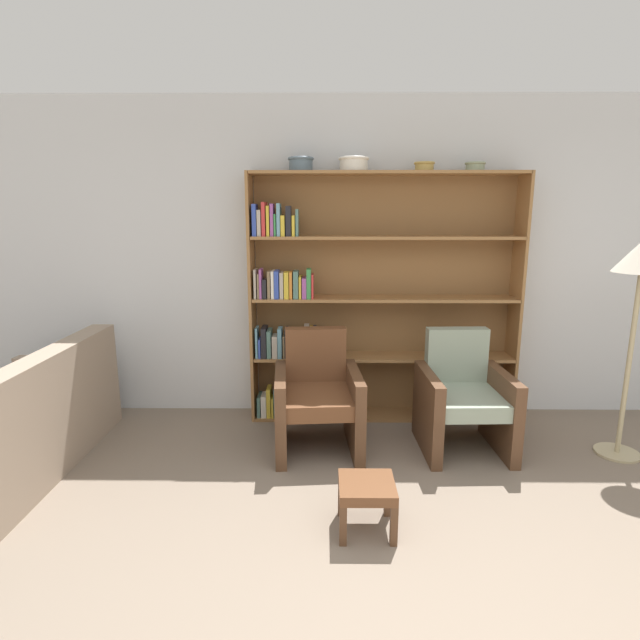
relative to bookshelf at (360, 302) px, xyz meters
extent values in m
cube|color=silver|center=(0.20, 0.16, 0.34)|extent=(12.00, 0.06, 2.75)
cube|color=olive|center=(-0.93, -0.03, 0.02)|extent=(0.02, 0.30, 2.12)
cube|color=olive|center=(1.33, -0.03, 0.02)|extent=(0.02, 0.30, 2.12)
cube|color=olive|center=(0.20, -0.03, 1.07)|extent=(2.23, 0.30, 0.03)
cube|color=olive|center=(0.20, -0.03, -1.02)|extent=(2.23, 0.30, 0.03)
cube|color=brown|center=(0.20, 0.12, 0.02)|extent=(2.23, 0.01, 2.12)
cube|color=#4C756B|center=(-0.88, -0.06, -0.92)|extent=(0.03, 0.19, 0.18)
cube|color=white|center=(-0.84, -0.08, -0.91)|extent=(0.04, 0.15, 0.19)
cube|color=gold|center=(-0.80, -0.08, -0.88)|extent=(0.04, 0.15, 0.26)
cube|color=gold|center=(-0.76, -0.09, -0.92)|extent=(0.02, 0.12, 0.18)
cube|color=#4C756B|center=(-0.73, -0.09, -0.88)|extent=(0.04, 0.13, 0.26)
cube|color=orange|center=(-0.69, -0.07, -0.92)|extent=(0.03, 0.18, 0.17)
cube|color=red|center=(-0.65, -0.06, -0.87)|extent=(0.03, 0.20, 0.28)
cube|color=red|center=(-0.61, -0.07, -0.90)|extent=(0.03, 0.17, 0.22)
cube|color=olive|center=(0.20, -0.03, -0.48)|extent=(2.23, 0.30, 0.02)
cube|color=#669EB2|center=(-0.89, -0.09, -0.34)|extent=(0.02, 0.13, 0.26)
cube|color=#334CB2|center=(-0.86, -0.07, -0.39)|extent=(0.02, 0.18, 0.17)
cube|color=black|center=(-0.83, -0.07, -0.34)|extent=(0.04, 0.18, 0.26)
cube|color=#4C756B|center=(-0.78, -0.07, -0.35)|extent=(0.03, 0.18, 0.24)
cube|color=#B2A899|center=(-0.73, -0.08, -0.37)|extent=(0.04, 0.14, 0.19)
cube|color=#669EB2|center=(-0.69, -0.09, -0.34)|extent=(0.03, 0.14, 0.26)
cube|color=#7F6B4C|center=(-0.66, -0.08, -0.37)|extent=(0.02, 0.15, 0.19)
cube|color=black|center=(-0.63, -0.08, -0.34)|extent=(0.02, 0.16, 0.26)
cube|color=#4C756B|center=(-0.60, -0.06, -0.36)|extent=(0.04, 0.19, 0.22)
cube|color=gold|center=(-0.56, -0.07, -0.35)|extent=(0.04, 0.16, 0.24)
cube|color=#334CB2|center=(-0.51, -0.08, -0.38)|extent=(0.04, 0.15, 0.17)
cube|color=#B2A899|center=(-0.46, -0.07, -0.33)|extent=(0.04, 0.16, 0.28)
cube|color=gold|center=(-0.42, -0.06, -0.34)|extent=(0.02, 0.18, 0.26)
cube|color=black|center=(-0.39, -0.06, -0.34)|extent=(0.02, 0.19, 0.26)
cube|color=olive|center=(0.20, -0.03, 0.03)|extent=(2.23, 0.30, 0.02)
cube|color=#B2A899|center=(-0.89, -0.08, 0.17)|extent=(0.02, 0.15, 0.25)
cube|color=#7F6B4C|center=(-0.86, -0.09, 0.15)|extent=(0.02, 0.13, 0.21)
cube|color=#994C99|center=(-0.84, -0.08, 0.17)|extent=(0.02, 0.15, 0.25)
cube|color=black|center=(-0.81, -0.08, 0.13)|extent=(0.03, 0.14, 0.16)
cube|color=#7F6B4C|center=(-0.77, -0.08, 0.16)|extent=(0.02, 0.15, 0.23)
cube|color=white|center=(-0.74, -0.06, 0.16)|extent=(0.02, 0.18, 0.23)
cube|color=#334CB2|center=(-0.71, -0.08, 0.16)|extent=(0.04, 0.15, 0.23)
cube|color=#B2A899|center=(-0.67, -0.09, 0.16)|extent=(0.03, 0.12, 0.22)
cube|color=gold|center=(-0.63, -0.08, 0.16)|extent=(0.04, 0.14, 0.22)
cube|color=orange|center=(-0.59, -0.09, 0.16)|extent=(0.02, 0.13, 0.23)
cube|color=#4C756B|center=(-0.55, -0.08, 0.16)|extent=(0.04, 0.16, 0.23)
cube|color=gold|center=(-0.51, -0.06, 0.14)|extent=(0.02, 0.19, 0.18)
cube|color=#994C99|center=(-0.48, -0.06, 0.13)|extent=(0.04, 0.18, 0.17)
cube|color=#388C47|center=(-0.44, -0.09, 0.17)|extent=(0.04, 0.13, 0.25)
cube|color=red|center=(-0.41, -0.08, 0.15)|extent=(0.02, 0.14, 0.20)
cube|color=olive|center=(0.20, -0.03, 0.55)|extent=(2.23, 0.30, 0.02)
cube|color=#334CB2|center=(-0.88, -0.08, 0.69)|extent=(0.03, 0.15, 0.26)
cube|color=#B2A899|center=(-0.84, -0.06, 0.67)|extent=(0.03, 0.18, 0.21)
cube|color=red|center=(-0.80, -0.06, 0.70)|extent=(0.03, 0.19, 0.27)
cube|color=gold|center=(-0.77, -0.06, 0.68)|extent=(0.02, 0.19, 0.24)
cube|color=#994C99|center=(-0.74, -0.08, 0.69)|extent=(0.03, 0.16, 0.26)
cube|color=#388C47|center=(-0.71, -0.07, 0.65)|extent=(0.02, 0.17, 0.18)
cube|color=#669EB2|center=(-0.68, -0.07, 0.69)|extent=(0.03, 0.17, 0.26)
cube|color=gold|center=(-0.65, -0.06, 0.65)|extent=(0.03, 0.18, 0.17)
cube|color=black|center=(-0.60, -0.09, 0.68)|extent=(0.04, 0.12, 0.24)
cube|color=gold|center=(-0.56, -0.09, 0.65)|extent=(0.02, 0.14, 0.17)
cube|color=#4C756B|center=(-0.53, -0.09, 0.67)|extent=(0.02, 0.13, 0.22)
cylinder|color=slate|center=(-0.50, -0.03, 1.13)|extent=(0.19, 0.19, 0.11)
torus|color=slate|center=(-0.50, -0.03, 1.18)|extent=(0.21, 0.21, 0.02)
cylinder|color=silver|center=(-0.07, -0.03, 1.13)|extent=(0.23, 0.23, 0.11)
torus|color=silver|center=(-0.07, -0.03, 1.18)|extent=(0.25, 0.25, 0.02)
cylinder|color=tan|center=(0.50, -0.03, 1.11)|extent=(0.15, 0.15, 0.07)
torus|color=tan|center=(0.50, -0.03, 1.14)|extent=(0.17, 0.17, 0.02)
cylinder|color=gray|center=(0.91, -0.03, 1.11)|extent=(0.15, 0.15, 0.07)
torus|color=gray|center=(0.91, -0.03, 1.14)|extent=(0.17, 0.17, 0.02)
cube|color=gray|center=(-2.52, -0.98, -0.82)|extent=(0.84, 1.74, 0.43)
cube|color=gray|center=(-2.19, -0.98, -0.39)|extent=(0.18, 1.74, 0.43)
cube|color=gray|center=(-2.52, -0.18, -0.74)|extent=(0.84, 0.12, 0.59)
cube|color=#5B4C75|center=(-2.32, -1.24, -0.43)|extent=(0.17, 0.36, 0.37)
cube|color=#5B4C75|center=(-2.32, -0.73, -0.43)|extent=(0.17, 0.36, 0.37)
cube|color=brown|center=(-0.05, -0.95, -0.85)|extent=(0.08, 0.08, 0.38)
cube|color=brown|center=(-0.62, -1.00, -0.85)|extent=(0.08, 0.08, 0.38)
cube|color=brown|center=(-0.10, -0.34, -0.85)|extent=(0.08, 0.08, 0.38)
cube|color=brown|center=(-0.67, -0.39, -0.85)|extent=(0.08, 0.08, 0.38)
cube|color=brown|center=(-0.36, -0.67, -0.63)|extent=(0.53, 0.68, 0.12)
cube|color=brown|center=(-0.38, -0.39, -0.37)|extent=(0.49, 0.16, 0.46)
cube|color=brown|center=(-0.08, -0.65, -0.73)|extent=(0.13, 0.68, 0.62)
cube|color=brown|center=(-0.64, -0.69, -0.73)|extent=(0.13, 0.68, 0.62)
cube|color=brown|center=(1.05, -0.97, -0.85)|extent=(0.07, 0.07, 0.38)
cube|color=brown|center=(0.48, -0.98, -0.85)|extent=(0.07, 0.07, 0.38)
cube|color=brown|center=(1.03, -0.36, -0.85)|extent=(0.07, 0.07, 0.38)
cube|color=brown|center=(0.46, -0.37, -0.85)|extent=(0.07, 0.07, 0.38)
cube|color=gray|center=(0.75, -0.67, -0.63)|extent=(0.50, 0.66, 0.12)
cube|color=gray|center=(0.75, -0.39, -0.37)|extent=(0.48, 0.14, 0.46)
cube|color=brown|center=(1.03, -0.66, -0.73)|extent=(0.10, 0.68, 0.62)
cube|color=brown|center=(0.48, -0.68, -0.73)|extent=(0.10, 0.68, 0.62)
cylinder|color=tan|center=(1.91, -0.74, -1.03)|extent=(0.32, 0.32, 0.02)
cylinder|color=tan|center=(1.91, -0.74, -0.34)|extent=(0.04, 0.04, 1.36)
cube|color=brown|center=(-0.20, -1.54, -0.92)|extent=(0.04, 0.04, 0.23)
cube|color=brown|center=(0.07, -1.54, -0.92)|extent=(0.04, 0.04, 0.23)
cube|color=brown|center=(-0.20, -1.81, -0.92)|extent=(0.04, 0.04, 0.23)
cube|color=brown|center=(0.07, -1.81, -0.92)|extent=(0.04, 0.04, 0.23)
cube|color=brown|center=(-0.07, -1.67, -0.77)|extent=(0.32, 0.32, 0.06)
camera|label=1|loc=(-0.31, -4.24, 0.74)|focal=28.00mm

